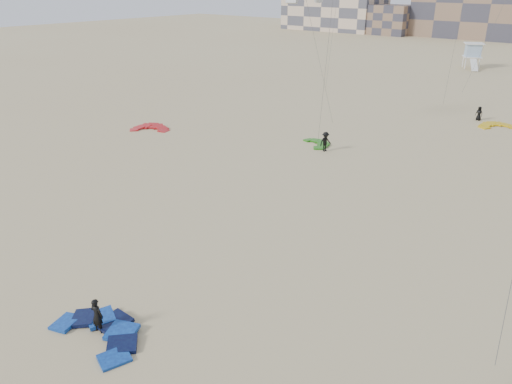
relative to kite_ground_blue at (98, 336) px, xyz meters
The scene contains 12 objects.
ground 3.20m from the kite_ground_blue, 77.07° to the left, with size 320.00×320.00×0.00m, color tan.
kite_ground_blue is the anchor object (origin of this frame).
kite_ground_red 33.56m from the kite_ground_blue, 136.72° to the left, with size 3.74×3.93×0.73m, color red, non-canonical shape.
kite_ground_green 30.93m from the kite_ground_blue, 104.85° to the left, with size 2.99×3.16×0.41m, color #227A19, non-canonical shape.
kite_ground_yellow 47.71m from the kite_ground_blue, 85.63° to the left, with size 3.53×3.71×0.49m, color #DF9E0B, non-canonical shape.
kitesurfer_main 0.93m from the kite_ground_blue, 136.26° to the left, with size 0.63×0.42×1.73m, color black.
kitesurfer_c 29.38m from the kite_ground_blue, 102.23° to the left, with size 1.18×0.68×1.83m, color black.
kitesurfer_e 49.16m from the kite_ground_blue, 88.58° to the left, with size 0.77×0.50×1.58m, color black.
lifeguard_tower_far 86.26m from the kite_ground_blue, 97.63° to the left, with size 4.16×6.52×4.35m.
condo_west_a 150.23m from the kite_ground_blue, 117.50° to the left, with size 30.00×15.00×14.00m, color beige.
condo_west_b 140.50m from the kite_ground_blue, 102.06° to the left, with size 28.00×14.00×18.00m, color #81644E.
condo_fill_left 140.13m from the kite_ground_blue, 110.60° to the left, with size 12.00×10.00×8.00m, color #81644E.
Camera 1 is at (16.20, -12.48, 14.72)m, focal length 35.00 mm.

